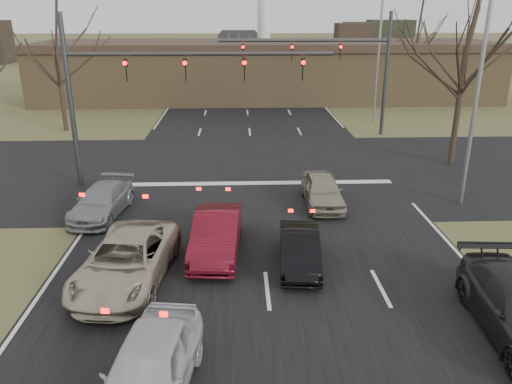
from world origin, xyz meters
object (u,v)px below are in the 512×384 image
at_px(car_red_ahead, 216,234).
at_px(mast_arm_far, 344,59).
at_px(mast_arm_near, 141,80).
at_px(streetlight_right_far, 377,46).
at_px(building, 267,70).
at_px(car_grey_ahead, 102,201).
at_px(streetlight_right_near, 476,75).
at_px(car_white_sedan, 149,370).
at_px(car_black_hatch, 300,249).
at_px(car_silver_suv, 127,260).
at_px(car_silver_ahead, 322,190).

bearing_deg(car_red_ahead, mast_arm_far, 69.44).
relative_size(mast_arm_near, car_red_ahead, 2.71).
relative_size(mast_arm_near, streetlight_right_far, 1.21).
xyz_separation_m(building, car_grey_ahead, (-8.50, -28.75, -2.05)).
bearing_deg(mast_arm_near, streetlight_right_far, 43.89).
relative_size(building, car_red_ahead, 9.49).
relative_size(building, streetlight_right_near, 4.24).
bearing_deg(car_white_sedan, building, 90.70).
xyz_separation_m(car_black_hatch, car_red_ahead, (-2.79, 1.00, 0.13)).
bearing_deg(streetlight_right_near, streetlight_right_far, 88.32).
relative_size(car_silver_suv, car_black_hatch, 1.44).
distance_m(car_silver_suv, car_white_sedan, 5.32).
relative_size(streetlight_right_far, car_silver_ahead, 2.53).
bearing_deg(car_grey_ahead, building, 81.08).
bearing_deg(streetlight_right_far, car_black_hatch, -109.99).
bearing_deg(car_silver_suv, car_red_ahead, 40.19).
distance_m(car_silver_suv, car_silver_ahead, 9.56).
relative_size(car_silver_suv, car_silver_ahead, 1.34).
bearing_deg(streetlight_right_far, building, 123.65).
bearing_deg(mast_arm_far, mast_arm_near, -138.78).
distance_m(mast_arm_far, car_black_hatch, 19.60).
bearing_deg(car_grey_ahead, car_red_ahead, -29.43).
height_order(streetlight_right_near, streetlight_right_far, same).
bearing_deg(building, car_grey_ahead, -106.47).
relative_size(mast_arm_near, car_white_sedan, 2.76).
distance_m(mast_arm_near, streetlight_right_near, 14.38).
bearing_deg(car_grey_ahead, car_silver_suv, -61.10).
distance_m(building, streetlight_right_far, 13.53).
bearing_deg(building, streetlight_right_near, -76.31).
xyz_separation_m(mast_arm_far, car_grey_ahead, (-12.68, -13.75, -4.40)).
bearing_deg(streetlight_right_near, mast_arm_far, 101.47).
bearing_deg(building, car_silver_ahead, -88.31).
xyz_separation_m(mast_arm_near, car_red_ahead, (3.61, -7.43, -4.34)).
height_order(car_silver_suv, car_white_sedan, car_white_sedan).
bearing_deg(car_silver_suv, mast_arm_near, 101.80).
distance_m(mast_arm_far, streetlight_right_far, 5.12).
height_order(car_silver_suv, car_grey_ahead, car_silver_suv).
relative_size(car_red_ahead, car_silver_ahead, 1.13).
xyz_separation_m(car_red_ahead, car_silver_ahead, (4.45, 4.50, -0.06)).
height_order(streetlight_right_far, car_silver_ahead, streetlight_right_far).
height_order(car_black_hatch, car_red_ahead, car_red_ahead).
relative_size(mast_arm_far, car_silver_ahead, 2.81).
xyz_separation_m(car_white_sedan, car_grey_ahead, (-3.68, 10.60, -0.13)).
xyz_separation_m(mast_arm_far, streetlight_right_far, (3.14, 4.00, 0.57)).
relative_size(mast_arm_far, car_grey_ahead, 2.61).
relative_size(streetlight_right_far, car_grey_ahead, 2.35).
bearing_deg(car_grey_ahead, car_silver_ahead, 12.60).
bearing_deg(mast_arm_near, car_black_hatch, -52.82).
height_order(building, car_silver_ahead, building).
bearing_deg(building, streetlight_right_far, -56.35).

